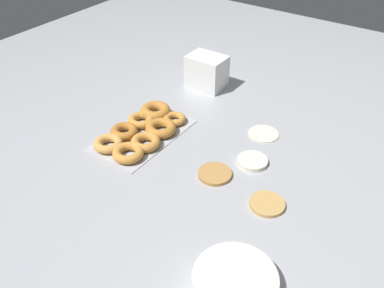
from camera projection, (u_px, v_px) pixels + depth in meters
ground_plane at (215, 160)px, 1.38m from camera, size 3.00×3.00×0.00m
pancake_0 at (264, 133)px, 1.49m from camera, size 0.11×0.11×0.01m
pancake_1 at (215, 174)px, 1.31m from camera, size 0.11×0.11×0.01m
pancake_2 at (267, 204)px, 1.20m from camera, size 0.11×0.11×0.01m
pancake_3 at (252, 161)px, 1.36m from camera, size 0.10×0.10×0.02m
donut_tray at (143, 130)px, 1.48m from camera, size 0.38×0.22×0.04m
batter_bowl at (235, 282)px, 0.97m from camera, size 0.21×0.21×0.05m
container_stack at (207, 72)px, 1.74m from camera, size 0.12×0.16×0.14m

